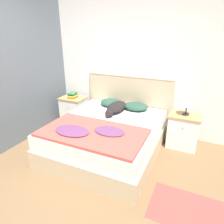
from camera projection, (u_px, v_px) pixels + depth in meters
ground_plane at (67, 190)px, 2.62m from camera, size 16.00×16.00×0.00m
wall_back at (127, 67)px, 3.93m from camera, size 9.00×0.06×2.55m
wall_side_left at (26, 70)px, 3.62m from camera, size 0.06×3.10×2.55m
bed at (107, 136)px, 3.40m from camera, size 1.67×1.91×0.55m
headboard at (128, 102)px, 4.10m from camera, size 1.75×0.06×1.14m
nightstand_left at (74, 111)px, 4.40m from camera, size 0.52×0.40×0.61m
nightstand_right at (183, 131)px, 3.50m from camera, size 0.52×0.40×0.61m
pillow_left at (112, 103)px, 3.98m from camera, size 0.46×0.37×0.13m
pillow_right at (136, 106)px, 3.78m from camera, size 0.46×0.37×0.13m
quilt at (92, 132)px, 2.88m from camera, size 1.51×0.86×0.08m
dog at (116, 108)px, 3.68m from camera, size 0.29×0.79×0.17m
book_stack at (73, 95)px, 4.27m from camera, size 0.16×0.21×0.11m
table_lamp at (187, 102)px, 3.32m from camera, size 0.24×0.24×0.29m
rug at (196, 213)px, 2.28m from camera, size 1.05×0.61×0.00m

